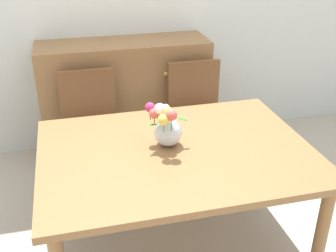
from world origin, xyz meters
name	(u,v)px	position (x,y,z in m)	size (l,w,h in m)	color
ground_plane	(175,248)	(0.00, 0.00, 0.00)	(12.00, 12.00, 0.00)	#B7AD99
dining_table	(176,161)	(0.00, 0.00, 0.65)	(1.52, 1.12, 0.73)	olive
chair_left	(91,123)	(-0.42, 0.90, 0.52)	(0.42, 0.42, 0.90)	brown
chair_right	(197,111)	(0.42, 0.90, 0.52)	(0.42, 0.42, 0.90)	brown
dresser	(126,99)	(-0.09, 1.33, 0.50)	(1.40, 0.47, 1.00)	olive
flower_vase	(166,127)	(-0.04, 0.06, 0.85)	(0.25, 0.23, 0.27)	silver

